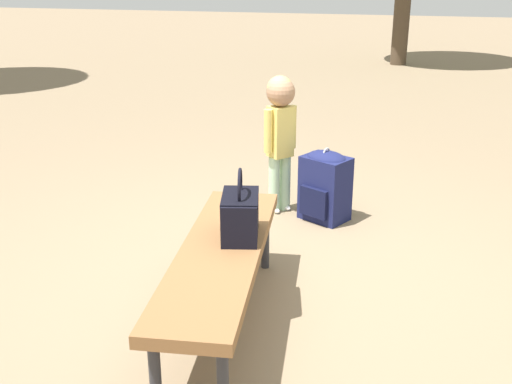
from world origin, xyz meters
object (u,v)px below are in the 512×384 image
Objects in this scene: child_standing at (280,123)px; handbag at (240,214)px; park_bench at (221,259)px; backpack_large at (325,184)px.

handbag is at bearing -175.56° from child_standing.
park_bench is 4.44× the size of handbag.
child_standing is 1.88× the size of backpack_large.
backpack_large is at bearing -102.08° from child_standing.
backpack_large is (1.57, -0.30, -0.12)m from park_bench.
park_bench is at bearing 169.30° from backpack_large.
park_bench is 1.59× the size of child_standing.
backpack_large is (-0.08, -0.36, -0.42)m from child_standing.
handbag is 0.67× the size of backpack_large.
child_standing reaches higher than park_bench.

